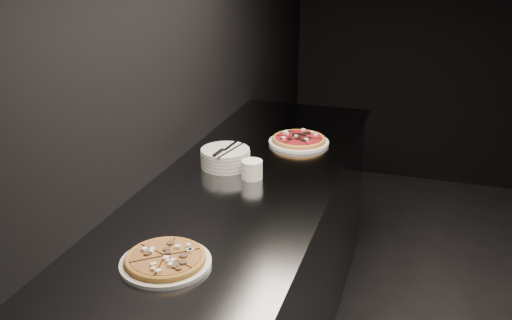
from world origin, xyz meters
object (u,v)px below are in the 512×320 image
(pizza_mushroom, at_px, (166,260))
(pizza_tomato, at_px, (299,140))
(counter, at_px, (244,278))
(ramekin, at_px, (252,169))
(cutlery, at_px, (226,150))
(plate_stack, at_px, (225,158))

(pizza_mushroom, xyz_separation_m, pizza_tomato, (0.13, 1.20, 0.00))
(counter, height_order, ramekin, ramekin)
(pizza_mushroom, distance_m, cutlery, 0.81)
(plate_stack, bearing_deg, cutlery, -62.38)
(plate_stack, distance_m, ramekin, 0.18)
(counter, xyz_separation_m, plate_stack, (-0.13, 0.15, 0.50))
(ramekin, bearing_deg, plate_stack, 148.95)
(cutlery, bearing_deg, plate_stack, 122.94)
(cutlery, xyz_separation_m, ramekin, (0.14, -0.08, -0.04))
(pizza_tomato, distance_m, ramekin, 0.48)
(cutlery, distance_m, ramekin, 0.17)
(plate_stack, bearing_deg, counter, -49.11)
(plate_stack, xyz_separation_m, ramekin, (0.15, -0.09, 0.00))
(counter, height_order, cutlery, cutlery)
(counter, xyz_separation_m, pizza_tomato, (0.11, 0.53, 0.48))
(pizza_mushroom, bearing_deg, plate_stack, 97.45)
(pizza_mushroom, height_order, cutlery, cutlery)
(pizza_mushroom, bearing_deg, pizza_tomato, 83.65)
(pizza_mushroom, bearing_deg, ramekin, 86.36)
(cutlery, relative_size, ramekin, 2.51)
(counter, relative_size, pizza_tomato, 8.31)
(pizza_mushroom, bearing_deg, counter, 87.76)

